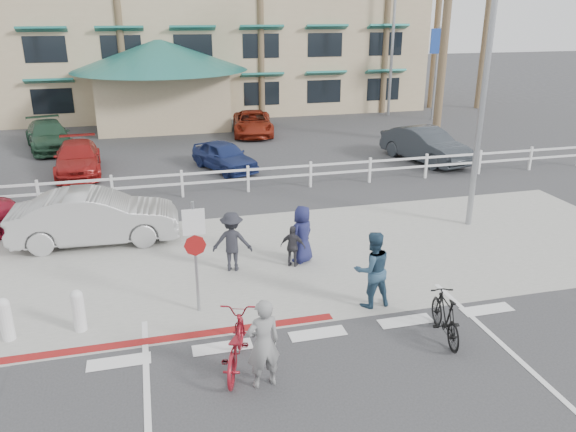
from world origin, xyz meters
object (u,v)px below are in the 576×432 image
object	(u,v)px
sign_post	(195,252)
bike_black	(445,316)
car_white_sedan	(95,217)
bike_red	(235,343)

from	to	relation	value
sign_post	bike_black	world-z (taller)	sign_post
car_white_sedan	sign_post	bearing A→B (deg)	-150.77
bike_red	car_white_sedan	xyz separation A→B (m)	(-2.88, 7.01, 0.26)
sign_post	bike_red	bearing A→B (deg)	-78.62
sign_post	bike_red	size ratio (longest dim) A/B	1.49
bike_black	car_white_sedan	world-z (taller)	car_white_sedan
sign_post	bike_red	xyz separation A→B (m)	(0.46, -2.28, -0.94)
sign_post	bike_red	distance (m)	2.51
bike_red	bike_black	xyz separation A→B (m)	(4.33, -0.08, -0.02)
bike_black	car_white_sedan	size ratio (longest dim) A/B	0.35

